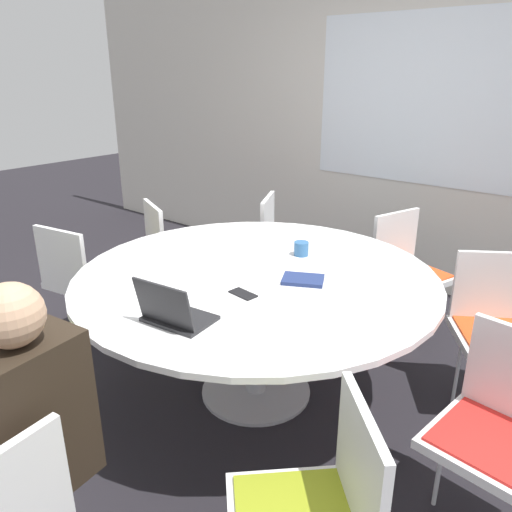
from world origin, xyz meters
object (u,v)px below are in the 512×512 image
object	(u,v)px
chair_7	(80,274)
cell_phone	(243,294)
chair_3	(496,320)
chair_6	(172,246)
person_0	(29,424)
coffee_cup	(301,249)
chair_1	(317,506)
laptop	(173,312)
chair_4	(407,264)
chair_2	(502,422)
chair_5	(283,240)
spiral_notebook	(303,280)

from	to	relation	value
chair_7	cell_phone	xyz separation A→B (m)	(1.39, 0.04, 0.25)
chair_3	chair_6	size ratio (longest dim) A/B	1.00
person_0	coffee_cup	distance (m)	1.75
chair_1	chair_7	world-z (taller)	same
chair_6	laptop	xyz separation A→B (m)	(1.30, -1.14, 0.30)
chair_3	coffee_cup	bearing A→B (deg)	-12.50
chair_4	person_0	xyz separation A→B (m)	(-0.19, -2.62, 0.20)
chair_2	chair_6	world-z (taller)	same
chair_2	chair_3	distance (m)	0.91
person_0	coffee_cup	bearing A→B (deg)	-3.00
chair_5	chair_7	distance (m)	1.55
chair_3	coffee_cup	distance (m)	1.13
coffee_cup	chair_1	bearing A→B (deg)	-53.71
chair_3	cell_phone	distance (m)	1.41
chair_2	chair_7	distance (m)	2.58
spiral_notebook	coffee_cup	distance (m)	0.39
chair_1	laptop	xyz separation A→B (m)	(-0.88, 0.22, 0.30)
chair_3	chair_7	xyz separation A→B (m)	(-2.32, -1.06, 0.00)
chair_3	chair_6	bearing A→B (deg)	-25.90
chair_3	coffee_cup	xyz separation A→B (m)	(-1.02, -0.39, 0.29)
chair_3	spiral_notebook	world-z (taller)	chair_3
chair_7	coffee_cup	xyz separation A→B (m)	(1.30, 0.67, 0.29)
chair_6	chair_7	bearing A→B (deg)	-70.08
chair_4	chair_6	bearing A→B (deg)	-45.22
spiral_notebook	chair_4	bearing A→B (deg)	86.13
spiral_notebook	coffee_cup	world-z (taller)	coffee_cup
chair_6	laptop	distance (m)	1.75
chair_6	coffee_cup	xyz separation A→B (m)	(1.25, -0.09, 0.29)
chair_3	chair_4	world-z (taller)	same
person_0	cell_phone	xyz separation A→B (m)	(-0.03, 1.11, 0.06)
person_0	laptop	xyz separation A→B (m)	(-0.07, 0.69, 0.11)
chair_5	cell_phone	distance (m)	1.60
chair_7	spiral_notebook	xyz separation A→B (m)	(1.53, 0.35, 0.26)
chair_1	chair_3	world-z (taller)	same
chair_6	coffee_cup	bearing A→B (deg)	20.16
chair_6	cell_phone	size ratio (longest dim) A/B	5.76
chair_5	person_0	size ratio (longest dim) A/B	0.71
laptop	chair_6	bearing A→B (deg)	-48.17
chair_2	chair_7	world-z (taller)	same
chair_1	laptop	distance (m)	0.96
chair_6	laptop	size ratio (longest dim) A/B	2.71
chair_7	person_0	world-z (taller)	person_0
cell_phone	chair_7	bearing A→B (deg)	-178.49
chair_2	chair_7	size ratio (longest dim) A/B	1.00
chair_6	spiral_notebook	size ratio (longest dim) A/B	3.33
chair_2	chair_6	xyz separation A→B (m)	(-2.52, 0.57, 0.00)
chair_3	chair_5	bearing A→B (deg)	-45.50
chair_2	chair_3	bearing A→B (deg)	-66.66
chair_3	person_0	xyz separation A→B (m)	(-0.90, -2.13, 0.20)
chair_6	coffee_cup	world-z (taller)	chair_6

